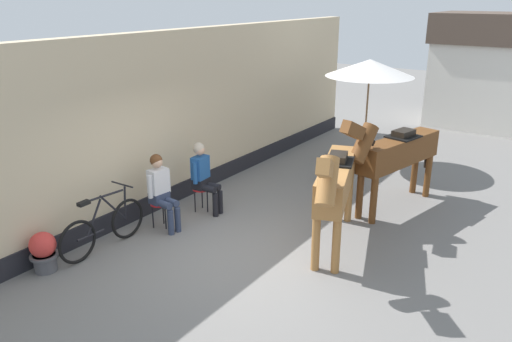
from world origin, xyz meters
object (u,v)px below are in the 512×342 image
at_px(spare_stool_white, 324,166).
at_px(saddled_horse_near, 335,182).
at_px(seated_visitor_near, 161,188).
at_px(flower_planter_near, 44,251).
at_px(seated_visitor_far, 203,174).
at_px(saddled_horse_far, 395,153).
at_px(leaning_bicycle, 104,227).
at_px(cafe_parasol, 370,69).

bearing_deg(spare_stool_white, saddled_horse_near, -59.93).
bearing_deg(seated_visitor_near, flower_planter_near, -101.31).
height_order(seated_visitor_near, seated_visitor_far, same).
distance_m(saddled_horse_far, spare_stool_white, 2.01).
height_order(seated_visitor_far, saddled_horse_near, saddled_horse_near).
distance_m(leaning_bicycle, spare_stool_white, 5.13).
xyz_separation_m(saddled_horse_far, flower_planter_near, (-3.52, -5.34, -0.82)).
bearing_deg(saddled_horse_near, leaning_bicycle, -143.87).
bearing_deg(leaning_bicycle, saddled_horse_near, 36.13).
xyz_separation_m(saddled_horse_near, spare_stool_white, (-1.53, 2.65, -0.76)).
height_order(saddled_horse_near, flower_planter_near, saddled_horse_near).
bearing_deg(saddled_horse_near, seated_visitor_near, -158.77).
xyz_separation_m(seated_visitor_far, flower_planter_near, (-0.56, -3.12, -0.44)).
bearing_deg(flower_planter_near, seated_visitor_far, 79.73).
height_order(seated_visitor_near, saddled_horse_near, saddled_horse_near).
height_order(saddled_horse_near, saddled_horse_far, same).
height_order(seated_visitor_far, cafe_parasol, cafe_parasol).
distance_m(seated_visitor_far, cafe_parasol, 5.04).
distance_m(seated_visitor_near, saddled_horse_near, 3.08).
bearing_deg(seated_visitor_far, spare_stool_white, 66.95).
height_order(seated_visitor_near, flower_planter_near, seated_visitor_near).
bearing_deg(spare_stool_white, flower_planter_near, -106.48).
xyz_separation_m(saddled_horse_far, cafe_parasol, (-1.59, 2.36, 1.20)).
relative_size(seated_visitor_near, leaning_bicycle, 0.79).
bearing_deg(seated_visitor_far, flower_planter_near, -100.27).
bearing_deg(seated_visitor_far, saddled_horse_far, 36.94).
relative_size(flower_planter_near, cafe_parasol, 0.25).
xyz_separation_m(seated_visitor_near, flower_planter_near, (-0.42, -2.12, -0.44)).
distance_m(saddled_horse_far, flower_planter_near, 6.44).
height_order(saddled_horse_near, spare_stool_white, saddled_horse_near).
relative_size(saddled_horse_near, saddled_horse_far, 0.97).
relative_size(saddled_horse_far, spare_stool_white, 6.42).
relative_size(saddled_horse_far, leaning_bicycle, 1.68).
xyz_separation_m(saddled_horse_near, saddled_horse_far, (0.24, 2.11, 0.00)).
bearing_deg(saddled_horse_near, seated_visitor_far, -177.66).
height_order(leaning_bicycle, cafe_parasol, cafe_parasol).
bearing_deg(spare_stool_white, leaning_bicycle, -107.44).
relative_size(seated_visitor_far, leaning_bicycle, 0.79).
xyz_separation_m(saddled_horse_far, spare_stool_white, (-1.78, 0.54, -0.76)).
distance_m(seated_visitor_far, spare_stool_white, 3.02).
xyz_separation_m(saddled_horse_near, flower_planter_near, (-3.27, -3.23, -0.82)).
relative_size(seated_visitor_near, flower_planter_near, 2.17).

